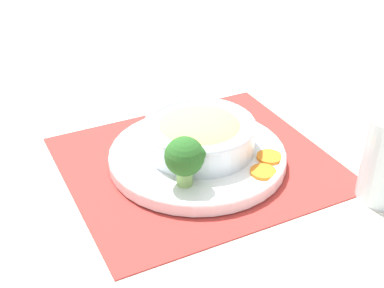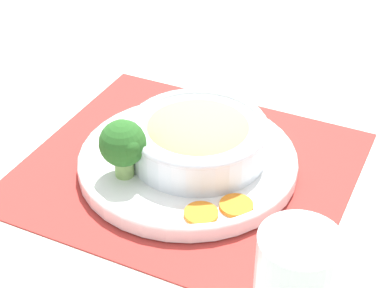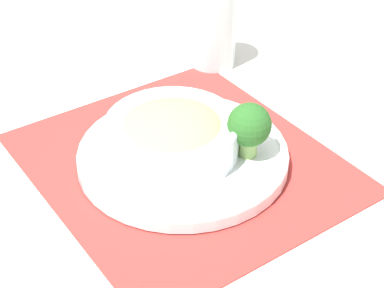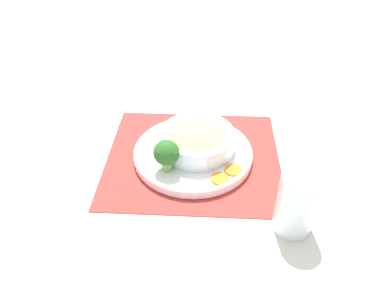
{
  "view_description": "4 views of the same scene",
  "coord_description": "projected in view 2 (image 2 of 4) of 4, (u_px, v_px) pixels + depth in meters",
  "views": [
    {
      "loc": [
        0.24,
        0.66,
        0.47
      ],
      "look_at": [
        0.02,
        0.02,
        0.05
      ],
      "focal_mm": 50.0,
      "sensor_mm": 36.0,
      "label": 1
    },
    {
      "loc": [
        -0.35,
        0.55,
        0.5
      ],
      "look_at": [
        -0.0,
        -0.01,
        0.04
      ],
      "focal_mm": 60.0,
      "sensor_mm": 36.0,
      "label": 2
    },
    {
      "loc": [
        0.6,
        -0.3,
        0.52
      ],
      "look_at": [
        0.02,
        0.0,
        0.04
      ],
      "focal_mm": 60.0,
      "sensor_mm": 36.0,
      "label": 3
    },
    {
      "loc": [
        -0.11,
        0.66,
        0.57
      ],
      "look_at": [
        0.0,
        0.01,
        0.05
      ],
      "focal_mm": 35.0,
      "sensor_mm": 36.0,
      "label": 4
    }
  ],
  "objects": [
    {
      "name": "carrot_slice_middle",
      "position": [
        236.0,
        206.0,
        0.73
      ],
      "size": [
        0.04,
        0.04,
        0.01
      ],
      "color": "orange",
      "rests_on": "plate"
    },
    {
      "name": "carrot_slice_near",
      "position": [
        201.0,
        214.0,
        0.72
      ],
      "size": [
        0.04,
        0.04,
        0.01
      ],
      "color": "orange",
      "rests_on": "plate"
    },
    {
      "name": "bowl",
      "position": [
        198.0,
        136.0,
        0.8
      ],
      "size": [
        0.18,
        0.18,
        0.06
      ],
      "color": "silver",
      "rests_on": "plate"
    },
    {
      "name": "broccoli_floret",
      "position": [
        123.0,
        144.0,
        0.75
      ],
      "size": [
        0.06,
        0.06,
        0.07
      ],
      "color": "#84AD5B",
      "rests_on": "plate"
    },
    {
      "name": "placemat",
      "position": [
        188.0,
        168.0,
        0.82
      ],
      "size": [
        0.44,
        0.41,
        0.0
      ],
      "color": "#B2332D",
      "rests_on": "ground_plane"
    },
    {
      "name": "plate",
      "position": [
        188.0,
        160.0,
        0.81
      ],
      "size": [
        0.28,
        0.28,
        0.02
      ],
      "color": "white",
      "rests_on": "placemat"
    },
    {
      "name": "ground_plane",
      "position": [
        188.0,
        170.0,
        0.82
      ],
      "size": [
        4.0,
        4.0,
        0.0
      ],
      "primitive_type": "plane",
      "color": "beige"
    }
  ]
}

